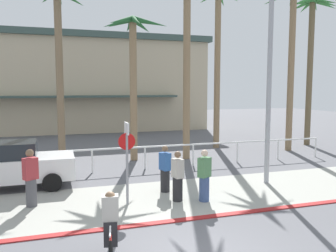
% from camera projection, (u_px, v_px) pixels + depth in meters
% --- Properties ---
extents(ground_plane, '(80.00, 80.00, 0.00)m').
position_uv_depth(ground_plane, '(114.00, 164.00, 16.71)').
color(ground_plane, '#5B5B60').
extents(sidewalk_strip, '(44.00, 4.00, 0.02)m').
position_uv_depth(sidewalk_strip, '(143.00, 200.00, 11.22)').
color(sidewalk_strip, '#9E9E93').
rests_on(sidewalk_strip, ground).
extents(curb_paint, '(44.00, 0.24, 0.03)m').
position_uv_depth(curb_paint, '(160.00, 222.00, 9.32)').
color(curb_paint, maroon).
rests_on(curb_paint, ground).
extents(building_backdrop, '(21.86, 11.52, 8.13)m').
position_uv_depth(building_backdrop, '(80.00, 84.00, 32.31)').
color(building_backdrop, '#BCAD8E').
rests_on(building_backdrop, ground).
extents(rail_fence, '(20.94, 0.08, 1.04)m').
position_uv_depth(rail_fence, '(119.00, 152.00, 15.20)').
color(rail_fence, white).
rests_on(rail_fence, ground).
extents(stop_sign_bike_lane, '(0.52, 0.56, 2.56)m').
position_uv_depth(stop_sign_bike_lane, '(127.00, 151.00, 10.62)').
color(stop_sign_bike_lane, gray).
rests_on(stop_sign_bike_lane, ground).
extents(streetlight_curb, '(0.24, 2.54, 7.50)m').
position_uv_depth(streetlight_curb, '(273.00, 69.00, 12.61)').
color(streetlight_curb, '#9EA0A5').
rests_on(streetlight_curb, ground).
extents(palm_tree_2, '(3.49, 3.01, 8.51)m').
position_uv_depth(palm_tree_2, '(59.00, 29.00, 17.09)').
color(palm_tree_2, '#756047').
rests_on(palm_tree_2, ground).
extents(palm_tree_3, '(3.27, 3.16, 7.12)m').
position_uv_depth(palm_tree_3, '(133.00, 50.00, 17.06)').
color(palm_tree_3, '#846B4C').
rests_on(palm_tree_3, ground).
extents(palm_tree_4, '(3.19, 3.07, 9.79)m').
position_uv_depth(palm_tree_4, '(188.00, 20.00, 17.33)').
color(palm_tree_4, '#846B4C').
rests_on(palm_tree_4, ground).
extents(palm_tree_5, '(2.67, 3.75, 9.43)m').
position_uv_depth(palm_tree_5, '(218.00, 35.00, 20.74)').
color(palm_tree_5, '#846B4C').
rests_on(palm_tree_5, ground).
extents(palm_tree_6, '(3.30, 3.39, 9.22)m').
position_uv_depth(palm_tree_6, '(292.00, 36.00, 19.80)').
color(palm_tree_6, '#846B4C').
rests_on(palm_tree_6, ground).
extents(palm_tree_7, '(3.36, 3.32, 9.21)m').
position_uv_depth(palm_tree_7, '(312.00, 34.00, 21.73)').
color(palm_tree_7, brown).
rests_on(palm_tree_7, ground).
extents(car_white_1, '(4.40, 2.02, 1.69)m').
position_uv_depth(car_white_1, '(9.00, 165.00, 12.48)').
color(car_white_1, white).
rests_on(car_white_1, ground).
extents(cyclist_red_0, '(0.38, 1.81, 1.50)m').
position_uv_depth(cyclist_red_0, '(111.00, 229.00, 7.18)').
color(cyclist_red_0, black).
rests_on(cyclist_red_0, ground).
extents(pedestrian_0, '(0.40, 0.46, 1.63)m').
position_uv_depth(pedestrian_0, '(165.00, 171.00, 12.05)').
color(pedestrian_0, '#232326').
rests_on(pedestrian_0, ground).
extents(pedestrian_1, '(0.37, 0.44, 1.62)m').
position_uv_depth(pedestrian_1, '(178.00, 179.00, 11.05)').
color(pedestrian_1, '#232326').
rests_on(pedestrian_1, ground).
extents(pedestrian_2, '(0.48, 0.44, 1.77)m').
position_uv_depth(pedestrian_2, '(31.00, 180.00, 10.53)').
color(pedestrian_2, '#4C4C51').
rests_on(pedestrian_2, ground).
extents(pedestrian_3, '(0.48, 0.44, 1.67)m').
position_uv_depth(pedestrian_3, '(204.00, 178.00, 11.03)').
color(pedestrian_3, '#384C7A').
rests_on(pedestrian_3, ground).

